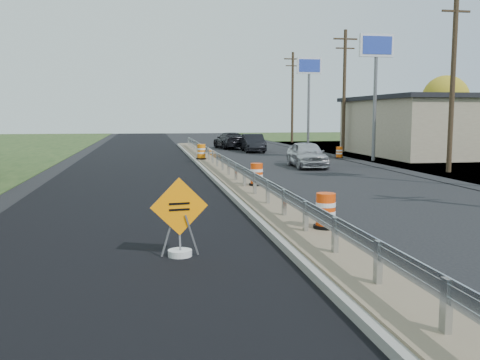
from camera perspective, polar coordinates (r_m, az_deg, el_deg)
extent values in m
plane|color=black|center=(16.54, 2.97, -3.26)|extent=(140.00, 140.00, 0.00)
cube|color=black|center=(26.04, -11.50, 0.38)|extent=(7.20, 120.00, 0.01)
cube|color=gray|center=(24.30, -1.21, 0.25)|extent=(1.60, 55.00, 0.18)
cube|color=brown|center=(24.29, -1.22, 0.52)|extent=(1.25, 55.00, 0.05)
cube|color=silver|center=(7.29, 21.15, -12.38)|extent=(0.10, 0.15, 0.70)
cube|color=silver|center=(8.97, 14.52, -8.47)|extent=(0.10, 0.15, 0.70)
cube|color=silver|center=(10.77, 10.12, -5.77)|extent=(0.10, 0.15, 0.70)
cube|color=silver|center=(12.63, 7.02, -3.83)|extent=(0.10, 0.15, 0.70)
cube|color=silver|center=(14.52, 4.73, -2.38)|extent=(0.10, 0.15, 0.70)
cube|color=silver|center=(16.44, 2.98, -1.27)|extent=(0.10, 0.15, 0.70)
cube|color=silver|center=(18.38, 1.60, -0.39)|extent=(0.10, 0.15, 0.70)
cube|color=silver|center=(20.33, 0.48, 0.32)|extent=(0.10, 0.15, 0.70)
cube|color=silver|center=(22.29, -0.44, 0.91)|extent=(0.10, 0.15, 0.70)
cube|color=silver|center=(24.25, -1.22, 1.40)|extent=(0.10, 0.15, 0.70)
cube|color=silver|center=(26.22, -1.88, 1.82)|extent=(0.10, 0.15, 0.70)
cube|color=silver|center=(28.20, -2.44, 2.18)|extent=(0.10, 0.15, 0.70)
cube|color=silver|center=(30.17, -2.93, 2.49)|extent=(0.10, 0.15, 0.70)
cube|color=silver|center=(32.16, -3.37, 2.76)|extent=(0.10, 0.15, 0.70)
cube|color=silver|center=(34.14, -3.75, 3.01)|extent=(0.10, 0.15, 0.70)
cube|color=silver|center=(36.12, -4.09, 3.22)|extent=(0.10, 0.15, 0.70)
cube|color=silver|center=(38.11, -4.39, 3.41)|extent=(0.10, 0.15, 0.70)
cube|color=silver|center=(40.10, -4.67, 3.59)|extent=(0.10, 0.15, 0.70)
cube|color=silver|center=(42.09, -4.91, 3.74)|extent=(0.10, 0.15, 0.70)
cube|color=silver|center=(44.08, -5.14, 3.89)|extent=(0.10, 0.15, 0.70)
cube|color=silver|center=(46.07, -5.35, 4.02)|extent=(0.10, 0.15, 0.70)
cube|color=silver|center=(48.06, -5.54, 4.14)|extent=(0.10, 0.15, 0.70)
cube|color=silver|center=(25.22, -1.56, 2.07)|extent=(0.04, 46.00, 0.34)
cube|color=silver|center=(25.23, -1.56, 1.89)|extent=(0.06, 46.00, 0.03)
cube|color=silver|center=(25.21, -1.56, 2.25)|extent=(0.06, 46.00, 0.03)
cube|color=black|center=(39.16, 13.79, 4.82)|extent=(0.08, 7.20, 2.20)
cylinder|color=slate|center=(34.86, 14.17, 7.53)|extent=(0.22, 0.22, 6.80)
cube|color=white|center=(35.11, 14.36, 13.74)|extent=(2.20, 0.25, 1.40)
cube|color=#263FB2|center=(35.11, 14.36, 13.74)|extent=(1.90, 0.30, 1.10)
cylinder|color=slate|center=(47.99, 7.32, 7.48)|extent=(0.22, 0.22, 6.80)
cube|color=white|center=(48.18, 7.39, 12.00)|extent=(2.20, 0.25, 1.40)
cube|color=#263FB2|center=(48.18, 7.39, 12.00)|extent=(1.90, 0.30, 1.10)
cylinder|color=#473523|center=(29.16, 21.76, 9.96)|extent=(0.26, 0.26, 9.40)
cube|color=#473523|center=(29.54, 22.06, 16.35)|extent=(1.50, 0.10, 0.10)
cylinder|color=#473523|center=(42.67, 11.05, 9.22)|extent=(0.26, 0.26, 9.40)
cube|color=#473523|center=(43.02, 11.18, 14.55)|extent=(1.90, 0.12, 0.12)
cube|color=#473523|center=(42.94, 11.16, 13.62)|extent=(1.50, 0.10, 0.10)
cylinder|color=#473523|center=(56.94, 5.61, 8.72)|extent=(0.26, 0.26, 9.40)
cube|color=#473523|center=(57.20, 5.66, 12.73)|extent=(1.90, 0.12, 0.12)
cube|color=#473523|center=(57.13, 5.65, 12.03)|extent=(1.50, 0.10, 0.10)
cylinder|color=#473523|center=(58.02, 20.94, 5.14)|extent=(0.36, 0.36, 3.08)
sphere|color=gold|center=(58.02, 21.07, 8.11)|extent=(4.62, 4.62, 4.62)
cylinder|color=white|center=(11.28, -6.42, -7.77)|extent=(0.50, 0.50, 0.14)
cube|color=slate|center=(11.18, -7.74, -5.94)|extent=(0.30, 0.07, 0.87)
cube|color=slate|center=(11.21, -5.16, -5.87)|extent=(0.30, 0.07, 0.87)
cube|color=slate|center=(11.24, -6.46, -5.86)|extent=(0.06, 0.22, 0.88)
cube|color=orange|center=(11.08, -6.49, -2.83)|extent=(1.20, 0.19, 1.21)
cube|color=black|center=(11.05, -6.49, -2.53)|extent=(0.43, 0.06, 0.04)
cube|color=black|center=(11.07, -6.48, -3.17)|extent=(0.43, 0.06, 0.04)
cylinder|color=black|center=(13.03, 9.08, -4.92)|extent=(0.58, 0.58, 0.08)
cylinder|color=#EF430A|center=(12.95, 9.12, -3.17)|extent=(0.46, 0.46, 0.81)
cylinder|color=white|center=(12.93, 9.13, -2.58)|extent=(0.48, 0.48, 0.11)
cylinder|color=white|center=(12.97, 9.11, -3.51)|extent=(0.48, 0.48, 0.11)
cylinder|color=black|center=(20.60, 1.78, -0.47)|extent=(0.58, 0.58, 0.08)
cylinder|color=#E64309|center=(20.55, 1.78, 0.66)|extent=(0.47, 0.47, 0.82)
cylinder|color=white|center=(20.53, 1.79, 1.04)|extent=(0.48, 0.48, 0.11)
cylinder|color=white|center=(20.56, 1.78, 0.45)|extent=(0.48, 0.48, 0.11)
cylinder|color=black|center=(32.81, -4.14, 2.30)|extent=(0.63, 0.63, 0.08)
cylinder|color=orange|center=(32.78, -4.15, 3.07)|extent=(0.50, 0.50, 0.88)
cylinder|color=white|center=(32.77, -4.15, 3.32)|extent=(0.52, 0.52, 0.11)
cylinder|color=white|center=(32.78, -4.15, 2.92)|extent=(0.52, 0.52, 0.11)
cylinder|color=black|center=(36.88, 10.53, 2.35)|extent=(0.53, 0.53, 0.07)
cylinder|color=#E05309|center=(36.85, 10.54, 2.93)|extent=(0.43, 0.43, 0.75)
cylinder|color=white|center=(36.84, 10.55, 3.12)|extent=(0.44, 0.44, 0.10)
cylinder|color=white|center=(36.86, 10.54, 2.82)|extent=(0.44, 0.44, 0.10)
imported|color=#BCBCC1|center=(30.21, 7.15, 2.74)|extent=(1.97, 4.38, 1.46)
imported|color=black|center=(42.45, 1.42, 3.97)|extent=(1.73, 4.38, 1.42)
imported|color=black|center=(46.71, -1.13, 4.24)|extent=(2.50, 5.07, 1.42)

